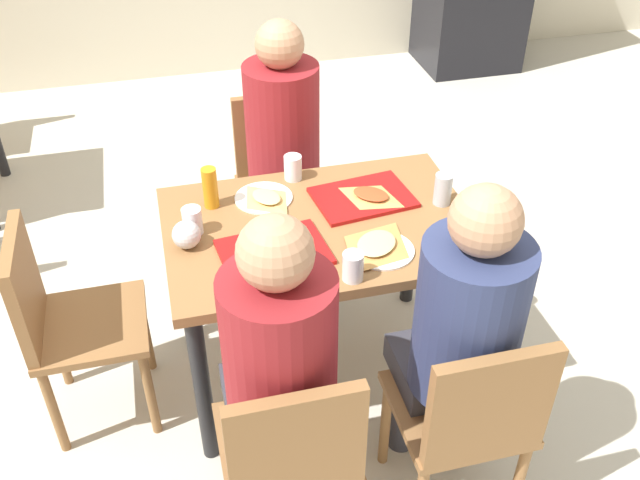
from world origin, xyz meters
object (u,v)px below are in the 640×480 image
Objects in this scene: plastic_cup_c at (192,221)px; foil_bundle at (187,235)px; plastic_cup_a at (293,168)px; condiment_bottle at (210,188)px; pizza_slice_a at (266,251)px; pizza_slice_d at (376,245)px; chair_left_end at (63,317)px; person_far_side at (285,141)px; person_in_red at (278,360)px; pizza_slice_c at (266,198)px; chair_near_left at (291,454)px; plastic_cup_b at (353,266)px; main_table at (320,247)px; tray_red_near at (274,252)px; paper_plate_near_edge at (382,250)px; person_in_brown_jacket at (461,327)px; tray_red_far at (363,197)px; pizza_slice_b at (371,195)px; paper_plate_center at (264,198)px; chair_far_side at (280,173)px; soda_can at (443,189)px; chair_near_right at (470,416)px.

plastic_cup_c is 1.00× the size of foil_bundle.
condiment_bottle is (-0.34, -0.11, 0.03)m from plastic_cup_a.
pizza_slice_a is 1.23× the size of condiment_bottle.
plastic_cup_a is at bearing 37.49° from foil_bundle.
pizza_slice_d is 2.91× the size of plastic_cup_a.
chair_left_end is at bearing 170.07° from pizza_slice_d.
person_in_red is at bearing -102.62° from person_far_side.
foil_bundle is (-0.32, -0.21, 0.03)m from pizza_slice_c.
chair_near_left is 8.52× the size of plastic_cup_a.
plastic_cup_b is at bearing -31.22° from foil_bundle.
person_in_red reaches higher than main_table.
plastic_cup_b is at bearing -38.73° from plastic_cup_c.
tray_red_near is 0.37m from paper_plate_near_edge.
person_in_brown_jacket is at bearing -50.05° from plastic_cup_b.
tray_red_far is 0.04m from pizza_slice_b.
plastic_cup_b is 0.62× the size of condiment_bottle.
person_in_brown_jacket reaches higher than paper_plate_center.
person_in_brown_jacket is 5.74× the size of paper_plate_near_edge.
plastic_cup_c is at bearing -118.81° from condiment_bottle.
person_in_red reaches higher than tray_red_far.
person_in_red is 3.51× the size of tray_red_far.
paper_plate_near_edge is at bearing 105.09° from person_in_brown_jacket.
plastic_cup_a is at bearing 69.86° from tray_red_near.
condiment_bottle is (-0.39, 0.53, 0.03)m from plastic_cup_b.
person_far_side reaches higher than foil_bundle.
paper_plate_center is 0.93× the size of pizza_slice_b.
main_table is 1.31× the size of chair_left_end.
chair_near_left and chair_far_side have the same top height.
pizza_slice_d is at bearing -51.71° from main_table.
plastic_cup_b is (0.19, -0.51, 0.03)m from pizza_slice_c.
chair_left_end is at bearing 177.66° from foil_bundle.
pizza_slice_b is at bearing 163.05° from soda_can.
chair_far_side is at bearing 91.47° from plastic_cup_b.
chair_near_left is 0.68× the size of person_in_brown_jacket.
chair_far_side is 2.37× the size of tray_red_near.
person_in_brown_jacket reaches higher than plastic_cup_b.
chair_near_left is 6.99× the size of soda_can.
pizza_slice_b is at bearing 93.87° from chair_near_right.
chair_far_side is 8.52× the size of foil_bundle.
pizza_slice_a and pizza_slice_b have the same top height.
plastic_cup_c is (-0.28, -0.15, 0.05)m from paper_plate_center.
paper_plate_center is (0.11, 0.84, 0.00)m from person_in_red.
main_table is at bearing -7.28° from plastic_cup_c.
paper_plate_center is at bearing 163.49° from soda_can.
pizza_slice_c is at bearing 13.43° from chair_left_end.
chair_near_left is 1.03m from tray_red_far.
pizza_slice_b is 2.35× the size of plastic_cup_a.
condiment_bottle is at bearing 141.71° from paper_plate_near_edge.
paper_plate_near_edge is 0.57m from plastic_cup_a.
pizza_slice_b is at bearing 28.86° from tray_red_near.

